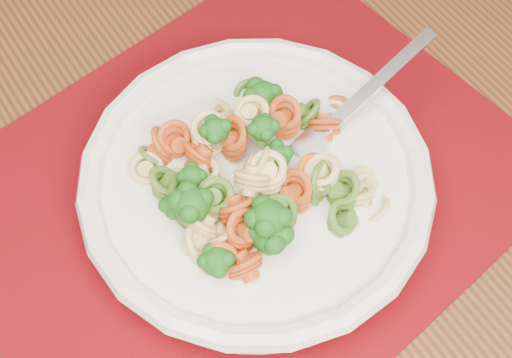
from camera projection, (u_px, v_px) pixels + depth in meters
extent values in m
cube|color=#5A3419|center=(149.00, 103.00, 0.67)|extent=(1.79, 1.51, 0.04)
cube|color=#60040D|center=(232.00, 195.00, 0.60)|extent=(0.60, 0.56, 0.00)
cylinder|color=white|center=(256.00, 200.00, 0.59)|extent=(0.12, 0.12, 0.01)
cylinder|color=white|center=(256.00, 188.00, 0.57)|extent=(0.26, 0.26, 0.03)
torus|color=white|center=(256.00, 178.00, 0.56)|extent=(0.28, 0.28, 0.02)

